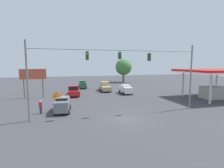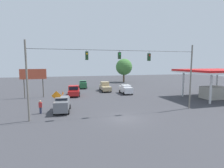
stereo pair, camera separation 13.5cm
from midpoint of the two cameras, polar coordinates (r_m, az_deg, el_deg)
The scene contains 18 objects.
ground_plane at distance 20.91m, azimuth 4.13°, elevation -11.12°, with size 140.00×140.00×0.00m, color #3D3D42.
overhead_signal_span at distance 21.71m, azimuth 2.56°, elevation 4.15°, with size 21.28×0.38×8.93m.
sedan_green_withflow_deep at distance 45.91m, azimuth -9.40°, elevation -0.08°, with size 2.24×4.60×1.95m.
pickup_truck_red_withflow_far at distance 35.41m, azimuth -12.22°, elevation -2.23°, with size 2.67×5.20×2.12m.
sedan_grey_parked_shoulder at distance 24.26m, azimuth -15.78°, elevation -6.29°, with size 2.26×4.39×2.01m.
pickup_truck_tan_oncoming_deep at distance 40.81m, azimuth -2.18°, elevation -0.91°, with size 2.39×5.66×2.12m.
sedan_white_oncoming_far at distance 37.13m, azimuth 4.63°, elevation -1.69°, with size 2.06×4.23×1.87m.
traffic_cone_nearest at distance 25.79m, azimuth -16.02°, elevation -7.20°, with size 0.34×0.34×0.62m, color orange.
traffic_cone_second at distance 29.11m, azimuth -15.71°, elevation -5.60°, with size 0.34×0.34×0.62m, color orange.
traffic_cone_third at distance 32.02m, azimuth -15.61°, elevation -4.48°, with size 0.34×0.34×0.62m, color orange.
traffic_cone_fourth at distance 35.17m, azimuth -15.82°, elevation -3.49°, with size 0.34×0.34×0.62m, color orange.
traffic_cone_fifth at distance 38.31m, azimuth -15.66°, elevation -2.66°, with size 0.34×0.34×0.62m, color orange.
gas_station at distance 36.80m, azimuth 30.62°, elevation 1.88°, with size 11.73×9.65×5.32m.
roadside_billboard at distance 35.52m, azimuth -24.24°, elevation 2.34°, with size 4.65×0.16×5.38m.
work_zone_sign at distance 24.04m, azimuth -17.50°, elevation -4.17°, with size 1.27×0.06×2.84m.
pedestrian at distance 24.25m, azimuth -22.18°, elevation -6.97°, with size 0.40×0.28×1.73m.
tree_horizon_left at distance 59.92m, azimuth 3.94°, elevation 5.27°, with size 4.82×4.82×7.32m.
tree_horizon_right at distance 59.86m, azimuth 4.01°, elevation 5.59°, with size 5.55×5.55×7.99m.
Camera 2 is at (6.61, 18.77, 6.42)m, focal length 28.00 mm.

